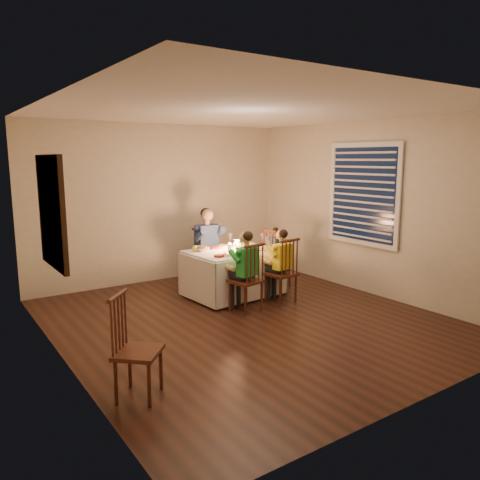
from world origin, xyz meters
TOP-DOWN VIEW (x-y plane):
  - ground at (0.00, 0.00)m, footprint 5.00×5.00m
  - wall_left at (-2.25, 0.00)m, footprint 0.02×5.00m
  - wall_right at (2.25, 0.00)m, footprint 0.02×5.00m
  - wall_back at (0.00, 2.50)m, footprint 4.50×0.02m
  - ceiling at (0.00, 0.00)m, footprint 5.00×5.00m
  - dining_table at (0.45, 1.00)m, footprint 1.39×1.05m
  - chair_adult at (0.43, 1.70)m, footprint 0.40×0.39m
  - chair_near_left at (0.19, 0.29)m, footprint 0.44×0.43m
  - chair_near_right at (0.83, 0.33)m, footprint 0.42×0.41m
  - chair_end at (1.32, 1.05)m, footprint 0.39×0.40m
  - chair_extra at (-1.90, -1.08)m, footprint 0.52×0.52m
  - adult at (0.43, 1.70)m, footprint 0.48×0.44m
  - child_green at (0.19, 0.29)m, footprint 0.42×0.40m
  - child_yellow at (0.83, 0.33)m, footprint 0.38×0.35m
  - child_teal at (1.32, 1.05)m, footprint 0.28×0.30m
  - setting_adult at (0.46, 1.28)m, footprint 0.28×0.28m
  - setting_green at (0.20, 0.72)m, footprint 0.28×0.28m
  - setting_yellow at (0.75, 0.71)m, footprint 0.28×0.28m
  - setting_teal at (0.90, 1.02)m, footprint 0.28×0.28m
  - candle_left at (0.39, 1.00)m, footprint 0.06×0.06m
  - candle_right at (0.50, 1.01)m, footprint 0.06×0.06m
  - squash at (-0.05, 1.24)m, footprint 0.09×0.09m
  - orange_fruit at (0.61, 1.06)m, footprint 0.08×0.08m
  - serving_bowl at (0.04, 1.22)m, footprint 0.28×0.28m
  - wall_mirror at (-2.22, 0.30)m, footprint 0.06×0.95m
  - window_blinds at (2.21, 0.10)m, footprint 0.07×1.34m

SIDE VIEW (x-z plane):
  - ground at x=0.00m, z-range 0.00..0.00m
  - chair_adult at x=0.43m, z-range -0.47..0.47m
  - chair_near_left at x=0.19m, z-range -0.47..0.47m
  - chair_near_right at x=0.83m, z-range -0.47..0.47m
  - chair_end at x=1.32m, z-range -0.47..0.47m
  - chair_extra at x=-1.90m, z-range -0.46..0.46m
  - adult at x=0.43m, z-range -0.63..0.63m
  - child_green at x=0.19m, z-range -0.55..0.55m
  - child_yellow at x=0.83m, z-range -0.53..0.53m
  - child_teal at x=1.32m, z-range -0.48..0.48m
  - dining_table at x=0.45m, z-range 0.16..0.82m
  - setting_adult at x=0.46m, z-range 0.69..0.71m
  - setting_green at x=0.20m, z-range 0.69..0.71m
  - setting_yellow at x=0.75m, z-range 0.69..0.71m
  - setting_teal at x=0.90m, z-range 0.69..0.71m
  - serving_bowl at x=0.04m, z-range 0.69..0.75m
  - orange_fruit at x=0.61m, z-range 0.69..0.77m
  - squash at x=-0.05m, z-range 0.69..0.78m
  - candle_left at x=0.39m, z-range 0.69..0.79m
  - candle_right at x=0.50m, z-range 0.69..0.79m
  - wall_left at x=-2.25m, z-range 0.00..2.60m
  - wall_right at x=2.25m, z-range 0.00..2.60m
  - wall_back at x=0.00m, z-range 0.00..2.60m
  - wall_mirror at x=-2.22m, z-range 0.92..2.08m
  - window_blinds at x=2.21m, z-range 0.73..2.27m
  - ceiling at x=0.00m, z-range 2.60..2.60m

